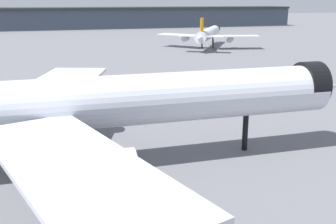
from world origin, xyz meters
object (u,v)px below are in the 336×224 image
traffic_cone_near_nose (153,90)px  airliner_near_gate (100,103)px  airliner_far_taxiway (208,34)px  baggage_tug_wing (92,91)px  baggage_cart_trailing (247,96)px

traffic_cone_near_nose → airliner_near_gate: bearing=-111.2°
airliner_near_gate → airliner_far_taxiway: 118.78m
traffic_cone_near_nose → baggage_tug_wing: bearing=-179.6°
baggage_cart_trailing → airliner_far_taxiway: bearing=125.2°
airliner_near_gate → baggage_tug_wing: bearing=86.2°
airliner_far_taxiway → baggage_cart_trailing: bearing=-166.5°
airliner_near_gate → baggage_tug_wing: airliner_near_gate is taller
airliner_far_taxiway → baggage_tug_wing: bearing=173.7°
airliner_far_taxiway → traffic_cone_near_nose: bearing=-179.2°
traffic_cone_near_nose → baggage_cart_trailing: bearing=-38.7°
baggage_tug_wing → baggage_cart_trailing: 30.06m
airliner_near_gate → airliner_far_taxiway: (51.86, 106.84, -2.08)m
airliner_near_gate → traffic_cone_near_nose: size_ratio=78.34×
airliner_near_gate → traffic_cone_near_nose: bearing=67.2°
airliner_far_taxiway → baggage_tug_wing: size_ratio=11.86×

